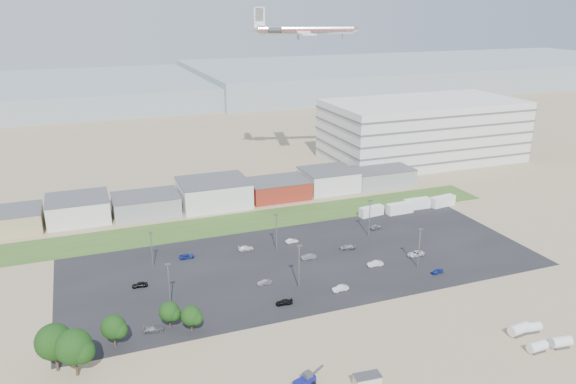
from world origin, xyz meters
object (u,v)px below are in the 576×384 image
parked_car_0 (416,254)px  parked_car_3 (284,302)px  storage_tank_nw (519,329)px  parked_car_6 (246,248)px  parked_car_12 (347,247)px  telehandler (305,381)px  parked_car_2 (437,271)px  parked_car_5 (140,285)px  parked_car_7 (308,257)px  parked_car_11 (292,241)px  parked_car_1 (375,264)px  parked_car_4 (265,282)px  parked_car_10 (154,329)px  parked_car_8 (376,227)px  parked_car_13 (340,288)px  portable_shed (367,381)px  airliner (306,30)px  parked_car_9 (187,256)px  box_trailer_a (371,211)px  tree_far_left (54,345)px

parked_car_0 → parked_car_3: parked_car_0 is taller
storage_tank_nw → parked_car_6: storage_tank_nw is taller
parked_car_12 → telehandler: bearing=-26.4°
parked_car_2 → parked_car_5: bearing=-110.2°
parked_car_7 → parked_car_11: (-0.19, 11.25, -0.07)m
parked_car_3 → parked_car_11: (13.91, 30.70, 0.02)m
parked_car_1 → parked_car_4: (-29.23, 0.60, -0.10)m
parked_car_5 → parked_car_10: (0.30, -20.08, -0.02)m
parked_car_1 → parked_car_8: (12.36, 21.48, 0.00)m
parked_car_5 → parked_car_13: parked_car_13 is taller
parked_car_0 → parked_car_10: size_ratio=1.14×
portable_shed → parked_car_3: portable_shed is taller
parked_car_8 → portable_shed: bearing=141.6°
airliner → parked_car_3: airliner is taller
parked_car_5 → parked_car_13: (42.95, -18.40, 0.02)m
parked_car_10 → parked_car_13: bearing=-80.6°
parked_car_6 → parked_car_11: 13.36m
parked_car_8 → parked_car_9: bearing=82.1°
box_trailer_a → parked_car_13: (-30.40, -40.21, -0.86)m
tree_far_left → parked_car_0: size_ratio=2.25×
parked_car_3 → parked_car_1: bearing=114.7°
storage_tank_nw → box_trailer_a: bearing=85.7°
storage_tank_nw → parked_car_8: size_ratio=1.11×
parked_car_0 → parked_car_2: parked_car_0 is taller
telehandler → tree_far_left: bearing=133.7°
parked_car_10 → portable_shed: bearing=-127.0°
parked_car_10 → parked_car_13: (42.65, 1.67, 0.04)m
box_trailer_a → parked_car_9: bearing=-178.8°
parked_car_3 → parked_car_5: (-28.63, 19.56, 0.07)m
parked_car_6 → parked_car_12: (25.72, -9.19, 0.04)m
parked_car_7 → parked_car_8: bearing=116.1°
parked_car_1 → parked_car_11: 25.45m
parked_car_3 → parked_car_11: size_ratio=1.09×
telehandler → parked_car_4: (5.59, 37.87, -0.78)m
tree_far_left → parked_car_10: size_ratio=2.57×
telehandler → parked_car_3: 28.42m
storage_tank_nw → parked_car_8: 59.10m
parked_car_1 → parked_car_3: size_ratio=1.05×
parked_car_6 → parked_car_7: (13.55, -11.09, 0.06)m
parked_car_1 → parked_car_8: 24.78m
parked_car_11 → tree_far_left: bearing=117.3°
parked_car_3 → parked_car_6: bearing=-175.2°
parked_car_13 → telehandler: bearing=-39.8°
airliner → parked_car_7: bearing=-98.2°
parked_car_4 → parked_car_5: (-27.60, 9.31, 0.06)m
tree_far_left → parked_car_10: tree_far_left is taller
parked_car_11 → parked_car_12: size_ratio=0.80×
telehandler → parked_car_3: bearing=57.2°
parked_car_4 → parked_car_7: parked_car_7 is taller
parked_car_13 → box_trailer_a: bearing=139.2°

